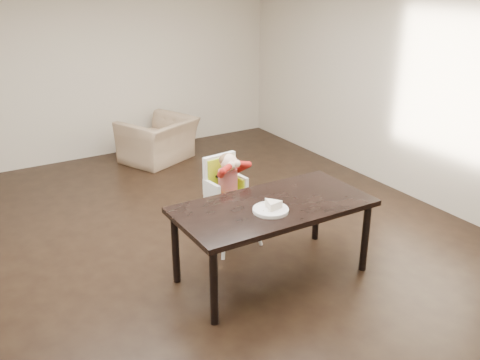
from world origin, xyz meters
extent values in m
plane|color=black|center=(0.00, 0.00, 0.00)|extent=(7.00, 7.00, 0.00)
cube|color=beige|center=(0.00, 3.50, 1.35)|extent=(6.00, 0.02, 2.70)
cube|color=beige|center=(3.00, 0.00, 1.35)|extent=(0.02, 7.00, 2.70)
cube|color=black|center=(0.40, -0.75, 0.72)|extent=(1.80, 0.90, 0.05)
cylinder|color=black|center=(-0.42, -1.12, 0.35)|extent=(0.07, 0.07, 0.70)
cylinder|color=black|center=(1.22, -1.12, 0.35)|extent=(0.07, 0.07, 0.70)
cylinder|color=black|center=(-0.42, -0.38, 0.35)|extent=(0.07, 0.07, 0.70)
cylinder|color=black|center=(1.22, -0.38, 0.35)|extent=(0.07, 0.07, 0.70)
cylinder|color=white|center=(0.20, -0.19, 0.27)|extent=(0.04, 0.04, 0.54)
cylinder|color=white|center=(0.58, -0.15, 0.27)|extent=(0.04, 0.04, 0.54)
cylinder|color=white|center=(0.16, 0.19, 0.27)|extent=(0.04, 0.04, 0.54)
cylinder|color=white|center=(0.54, 0.23, 0.27)|extent=(0.04, 0.04, 0.54)
cube|color=white|center=(0.37, 0.02, 0.54)|extent=(0.42, 0.38, 0.05)
cube|color=#B4D01A|center=(0.37, 0.02, 0.57)|extent=(0.34, 0.32, 0.03)
cube|color=white|center=(0.35, 0.17, 0.76)|extent=(0.39, 0.09, 0.40)
cube|color=#B4D01A|center=(0.35, 0.14, 0.75)|extent=(0.33, 0.05, 0.36)
cube|color=black|center=(0.30, 0.06, 0.75)|extent=(0.05, 0.17, 0.02)
cube|color=black|center=(0.42, 0.07, 0.75)|extent=(0.05, 0.17, 0.02)
cylinder|color=red|center=(0.37, 0.02, 0.71)|extent=(0.24, 0.24, 0.26)
sphere|color=beige|center=(0.37, 0.00, 0.92)|extent=(0.19, 0.19, 0.17)
ellipsoid|color=brown|center=(0.37, 0.02, 0.94)|extent=(0.19, 0.18, 0.13)
sphere|color=beige|center=(0.35, -0.09, 0.93)|extent=(0.08, 0.08, 0.08)
sphere|color=beige|center=(0.41, -0.09, 0.93)|extent=(0.08, 0.08, 0.08)
cylinder|color=white|center=(0.29, -0.87, 0.76)|extent=(0.39, 0.39, 0.02)
torus|color=white|center=(0.29, -0.87, 0.78)|extent=(0.39, 0.39, 0.02)
imported|color=#A08466|center=(0.75, 2.80, 0.43)|extent=(1.16, 0.99, 0.86)
camera|label=1|loc=(-2.13, -4.37, 2.77)|focal=40.00mm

